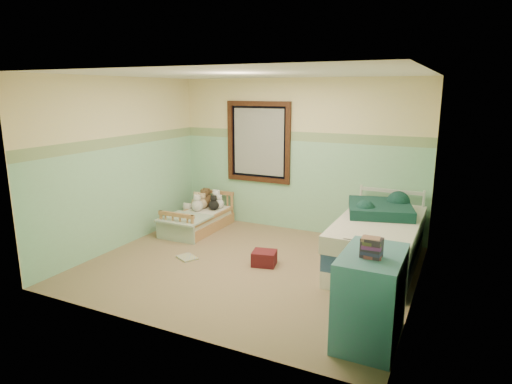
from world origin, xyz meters
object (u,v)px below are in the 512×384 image
at_px(plush_floor_cream, 188,217).
at_px(toddler_bed_frame, 199,225).
at_px(red_pillow, 264,258).
at_px(dresser, 371,297).
at_px(plush_floor_tan, 172,225).
at_px(twin_bed_frame, 377,259).
at_px(floor_book, 187,258).

bearing_deg(plush_floor_cream, toddler_bed_frame, -28.24).
relative_size(plush_floor_cream, red_pillow, 0.82).
distance_m(toddler_bed_frame, dresser, 3.94).
height_order(plush_floor_tan, red_pillow, plush_floor_tan).
xyz_separation_m(toddler_bed_frame, red_pillow, (1.65, -0.92, 0.01)).
bearing_deg(dresser, twin_bed_frame, 98.56).
bearing_deg(red_pillow, twin_bed_frame, 23.17).
distance_m(twin_bed_frame, dresser, 1.85).
distance_m(toddler_bed_frame, plush_floor_cream, 0.41).
bearing_deg(plush_floor_tan, toddler_bed_frame, 42.85).
height_order(twin_bed_frame, floor_book, twin_bed_frame).
bearing_deg(floor_book, dresser, 7.62).
bearing_deg(dresser, floor_book, 160.82).
bearing_deg(dresser, toddler_bed_frame, 147.08).
relative_size(twin_bed_frame, red_pillow, 6.19).
height_order(plush_floor_tan, floor_book, plush_floor_tan).
height_order(plush_floor_tan, twin_bed_frame, plush_floor_tan).
relative_size(toddler_bed_frame, twin_bed_frame, 0.68).
bearing_deg(plush_floor_cream, floor_book, -56.02).
bearing_deg(toddler_bed_frame, floor_book, -64.21).
distance_m(plush_floor_cream, twin_bed_frame, 3.42).
xyz_separation_m(plush_floor_cream, red_pillow, (2.00, -1.11, -0.03)).
distance_m(plush_floor_cream, dresser, 4.34).
relative_size(plush_floor_cream, twin_bed_frame, 0.13).
relative_size(plush_floor_cream, floor_book, 0.93).
distance_m(plush_floor_cream, floor_book, 1.67).
relative_size(red_pillow, floor_book, 1.12).
relative_size(plush_floor_tan, twin_bed_frame, 0.12).
xyz_separation_m(dresser, floor_book, (-2.72, 0.95, -0.42)).
bearing_deg(plush_floor_cream, plush_floor_tan, -87.61).
height_order(plush_floor_tan, dresser, dresser).
height_order(twin_bed_frame, red_pillow, twin_bed_frame).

